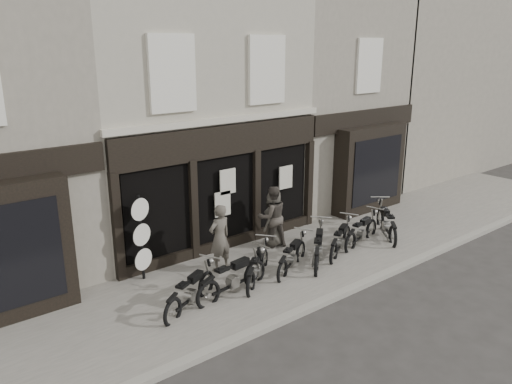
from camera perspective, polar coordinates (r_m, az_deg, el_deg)
ground_plane at (r=13.48m, az=3.96°, el=-10.55°), size 90.00×90.00×0.00m
pavement at (r=14.06m, az=1.45°, el=-9.05°), size 30.00×4.20×0.12m
kerb at (r=12.67m, az=7.87°, el=-12.23°), size 30.00×0.25×0.13m
central_building at (r=16.99m, az=-9.62°, el=9.36°), size 7.30×6.22×8.34m
neighbour_right at (r=20.77m, az=6.17°, el=10.64°), size 5.60×6.73×8.34m
filler_right at (r=27.16m, az=18.60°, el=11.38°), size 11.00×6.00×8.20m
motorcycle_0 at (r=12.21m, az=-7.46°, el=-11.53°), size 2.00×1.23×1.04m
motorcycle_1 at (r=12.69m, az=-2.63°, el=-10.09°), size 2.35×0.68×1.13m
motorcycle_2 at (r=13.35m, az=0.21°, el=-8.83°), size 1.85×1.53×1.04m
motorcycle_3 at (r=14.03m, az=4.15°, el=-7.63°), size 1.93×1.20×1.00m
motorcycle_4 at (r=14.56m, az=7.15°, el=-6.59°), size 1.93×1.75×1.12m
motorcycle_5 at (r=15.28m, az=9.65°, el=-5.68°), size 2.01×1.27×1.05m
motorcycle_6 at (r=16.07m, az=11.97°, el=-4.69°), size 2.13×0.86×1.04m
motorcycle_7 at (r=16.88m, az=14.65°, el=-3.70°), size 1.70×2.00×1.13m
man_left at (r=13.67m, az=-4.18°, el=-5.26°), size 0.73×0.52×1.89m
man_centre at (r=15.25m, az=1.86°, el=-2.83°), size 1.09×0.95×1.92m
man_right at (r=15.34m, az=2.06°, el=-3.04°), size 1.00×0.82×1.75m
advert_sign_post at (r=13.40m, az=-12.92°, el=-5.52°), size 0.58×0.38×2.45m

